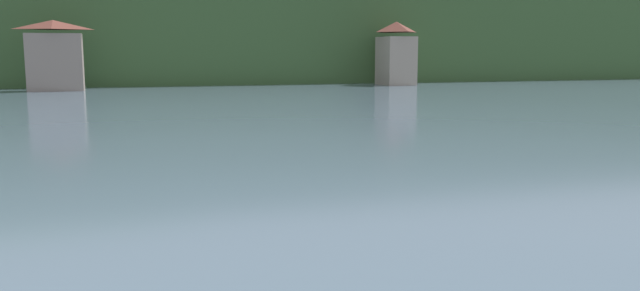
% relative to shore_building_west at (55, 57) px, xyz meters
% --- Properties ---
extents(wooded_hillside, '(352.00, 63.45, 50.46)m').
position_rel_shore_building_west_xyz_m(wooded_hillside, '(-3.52, 43.32, 3.76)').
color(wooded_hillside, '#38562D').
rests_on(wooded_hillside, ground_plane).
extents(shore_building_west, '(6.85, 3.42, 8.72)m').
position_rel_shore_building_west_xyz_m(shore_building_west, '(0.00, 0.00, 0.00)').
color(shore_building_west, gray).
rests_on(shore_building_west, ground_plane).
extents(shore_building_westcentral, '(4.57, 5.88, 9.19)m').
position_rel_shore_building_west_xyz_m(shore_building_westcentral, '(46.49, 1.17, 0.22)').
color(shore_building_westcentral, gray).
rests_on(shore_building_westcentral, ground_plane).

